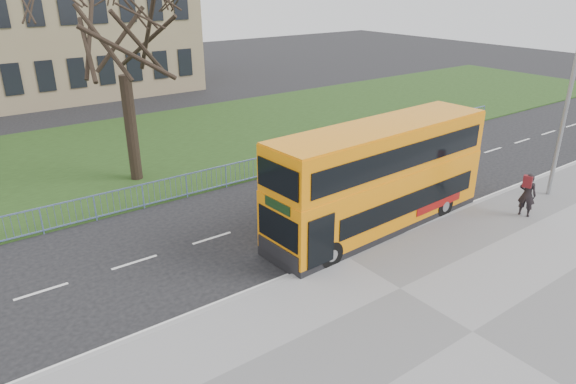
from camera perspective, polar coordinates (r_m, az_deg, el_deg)
name	(u,v)px	position (r m, az deg, el deg)	size (l,w,h in m)	color
ground	(316,241)	(19.15, 3.12, -5.46)	(120.00, 120.00, 0.00)	black
pavement	(472,333)	(15.37, 19.80, -14.56)	(80.00, 10.50, 0.12)	slate
kerb	(344,256)	(18.10, 6.25, -7.11)	(80.00, 0.20, 0.14)	gray
grass_verge	(160,146)	(30.68, -14.08, 4.96)	(80.00, 15.40, 0.08)	#1F3714
guard_railing	(226,176)	(23.91, -6.90, 1.76)	(40.00, 0.12, 1.10)	#6B85BE
bare_tree	(122,53)	(24.45, -17.97, 14.46)	(8.24, 8.24, 11.78)	black
yellow_bus	(380,175)	(19.57, 10.20, 1.87)	(9.83, 2.77, 4.08)	orange
pedestrian	(527,195)	(22.62, 25.04, -0.27)	(0.66, 0.43, 1.80)	black
street_lamp	(570,82)	(24.30, 28.84, 10.62)	(1.92, 0.41, 9.06)	gray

